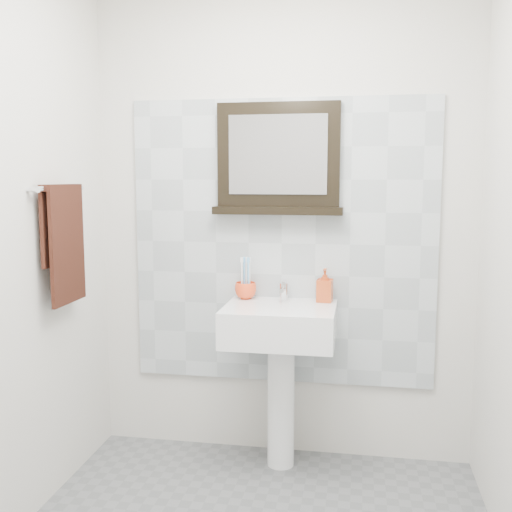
{
  "coord_description": "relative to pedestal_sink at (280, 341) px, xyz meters",
  "views": [
    {
      "loc": [
        0.41,
        -2.03,
        1.49
      ],
      "look_at": [
        -0.04,
        0.55,
        1.15
      ],
      "focal_mm": 42.0,
      "sensor_mm": 36.0,
      "label": 1
    }
  ],
  "objects": [
    {
      "name": "toothbrush_cup",
      "position": [
        -0.2,
        0.14,
        0.23
      ],
      "size": [
        0.13,
        0.13,
        0.09
      ],
      "primitive_type": "imported",
      "rotation": [
        0.0,
        0.0,
        0.18
      ],
      "color": "#FB491D",
      "rests_on": "pedestal_sink"
    },
    {
      "name": "back_wall",
      "position": [
        -0.02,
        0.23,
        0.57
      ],
      "size": [
        2.0,
        0.01,
        2.5
      ],
      "primitive_type": "cube",
      "color": "silver",
      "rests_on": "ground"
    },
    {
      "name": "splashback",
      "position": [
        -0.02,
        0.21,
        0.47
      ],
      "size": [
        1.6,
        0.02,
        1.5
      ],
      "primitive_type": "cube",
      "color": "#ABB5BA",
      "rests_on": "back_wall"
    },
    {
      "name": "framed_mirror",
      "position": [
        -0.04,
        0.19,
        0.9
      ],
      "size": [
        0.67,
        0.11,
        0.57
      ],
      "color": "black",
      "rests_on": "back_wall"
    },
    {
      "name": "toothbrushes",
      "position": [
        -0.2,
        0.14,
        0.31
      ],
      "size": [
        0.05,
        0.04,
        0.21
      ],
      "color": "white",
      "rests_on": "toothbrush_cup"
    },
    {
      "name": "front_wall",
      "position": [
        -0.02,
        -1.97,
        0.57
      ],
      "size": [
        2.0,
        0.01,
        2.5
      ],
      "primitive_type": "cube",
      "color": "silver",
      "rests_on": "ground"
    },
    {
      "name": "pedestal_sink",
      "position": [
        0.0,
        0.0,
        0.0
      ],
      "size": [
        0.55,
        0.44,
        0.96
      ],
      "color": "white",
      "rests_on": "ground"
    },
    {
      "name": "towel_bar",
      "position": [
        -0.97,
        -0.35,
        0.77
      ],
      "size": [
        0.07,
        0.4,
        0.03
      ],
      "color": "silver",
      "rests_on": "left_wall"
    },
    {
      "name": "soap_dispenser",
      "position": [
        0.21,
        0.13,
        0.27
      ],
      "size": [
        0.09,
        0.09,
        0.17
      ],
      "primitive_type": "imported",
      "rotation": [
        0.0,
        0.0,
        -0.1
      ],
      "color": "red",
      "rests_on": "pedestal_sink"
    },
    {
      "name": "hand_towel",
      "position": [
        -0.96,
        -0.35,
        0.56
      ],
      "size": [
        0.06,
        0.3,
        0.55
      ],
      "color": "black",
      "rests_on": "towel_bar"
    }
  ]
}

